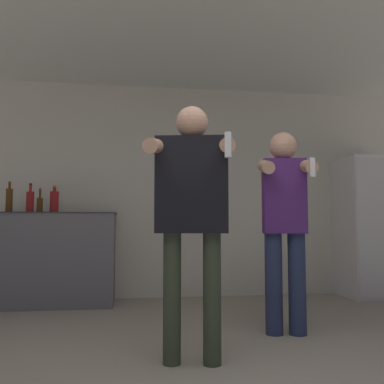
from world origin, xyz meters
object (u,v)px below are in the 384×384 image
Objects in this scene: person_man_side at (285,218)px; refrigerator at (368,227)px; bottle_amber_bourbon at (9,200)px; person_woman_foreground at (192,202)px; bottle_clear_vodka at (40,204)px; bottle_green_wine at (30,201)px; bottle_brown_liquor at (54,201)px.

refrigerator is at bearing 43.54° from person_man_side.
bottle_amber_bourbon is 2.66m from person_woman_foreground.
refrigerator is 6.40× the size of bottle_clear_vodka.
refrigerator reaches higher than bottle_green_wine.
person_woman_foreground reaches higher than bottle_brown_liquor.
bottle_clear_vodka is 0.10m from bottle_green_wine.
bottle_green_wine is at bearing -178.76° from refrigerator.
person_woman_foreground is at bearing -60.24° from bottle_brown_liquor.
person_man_side reaches higher than bottle_green_wine.
bottle_brown_liquor is (-3.67, -0.08, 0.28)m from refrigerator.
bottle_clear_vodka is at bearing 0.00° from bottle_amber_bourbon.
refrigerator is 3.83m from bottle_clear_vodka.
person_woman_foreground is (1.19, -2.08, -0.11)m from bottle_brown_liquor.
bottle_green_wine is at bearing 180.00° from bottle_clear_vodka.
bottle_clear_vodka is 0.83× the size of bottle_green_wine.
refrigerator is 4.14m from bottle_amber_bourbon.
bottle_clear_vodka is 2.63m from person_man_side.
bottle_clear_vodka is at bearing 180.00° from bottle_brown_liquor.
bottle_amber_bourbon is 1.09× the size of bottle_green_wine.
person_man_side is at bearing -34.16° from bottle_clear_vodka.
person_woman_foreground is (1.34, -2.08, -0.08)m from bottle_clear_vodka.
person_woman_foreground reaches higher than bottle_green_wine.
person_woman_foreground is at bearing -143.96° from person_man_side.
bottle_clear_vodka is 2.48m from person_woman_foreground.
refrigerator is at bearing 1.28° from bottle_clear_vodka.
bottle_amber_bourbon is at bearing -178.82° from refrigerator.
bottle_amber_bourbon reaches higher than bottle_brown_liquor.
bottle_brown_liquor is 0.46m from bottle_amber_bourbon.
refrigerator reaches higher than person_woman_foreground.
bottle_green_wine is 2.53m from person_woman_foreground.
refrigerator is 3.30m from person_woman_foreground.
bottle_clear_vodka is 0.16× the size of person_woman_foreground.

